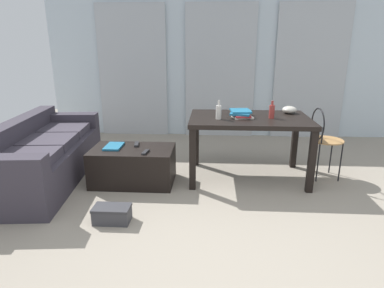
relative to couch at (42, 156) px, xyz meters
The scene contains 16 objects.
ground_plane 2.12m from the couch, ahead, with size 8.57×8.57×0.00m, color gray.
wall_back 3.20m from the couch, 46.36° to the left, with size 5.81×0.10×2.58m, color silver.
curtains 3.09m from the couch, 45.24° to the left, with size 4.13×0.03×2.19m.
couch is the anchor object (origin of this frame).
coffee_table 1.09m from the couch, ahead, with size 0.93×0.56×0.41m.
craft_table 2.45m from the couch, ahead, with size 1.37×0.87×0.74m.
wire_chair 3.30m from the couch, ahead, with size 0.38×0.39×0.85m.
bottle_near 2.71m from the couch, ahead, with size 0.06×0.06×0.20m.
bottle_far 2.13m from the couch, ahead, with size 0.06×0.06×0.21m.
bowl 3.00m from the couch, ahead, with size 0.17×0.17×0.09m, color beige.
book_stack 2.38m from the couch, ahead, with size 0.28×0.33×0.08m.
scissors 2.47m from the couch, 11.86° to the left, with size 0.10×0.04×0.00m.
tv_remote_primary 1.29m from the couch, ahead, with size 0.04×0.15×0.02m, color #232326.
tv_remote_secondary 1.12m from the couch, ahead, with size 0.05×0.17×0.02m, color #232326.
magazine 0.87m from the couch, ahead, with size 0.18×0.29×0.02m, color #1E668C.
shoebox 1.44m from the couch, 39.68° to the right, with size 0.33×0.19×0.15m.
Camera 1 is at (-0.11, -2.14, 1.55)m, focal length 30.67 mm.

